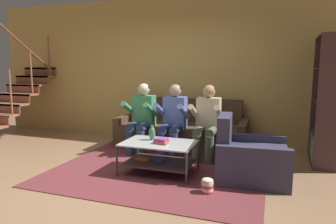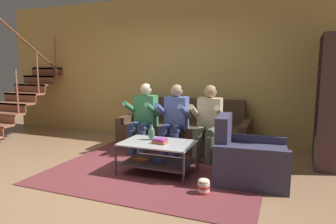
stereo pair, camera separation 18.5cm
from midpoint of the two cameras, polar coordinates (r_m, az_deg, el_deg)
The scene contains 14 objects.
ground at distance 4.24m, azimuth -9.39°, elevation -12.14°, with size 16.80×16.80×0.00m, color #A17957.
back_partition at distance 6.20m, azimuth 2.20°, elevation 8.12°, with size 8.40×0.12×2.90m, color tan.
staircase_run at distance 7.34m, azimuth -25.00°, elevation 3.54°, with size 0.92×2.54×2.59m.
couch at distance 5.64m, azimuth 4.17°, elevation -3.81°, with size 2.37×0.96×0.89m.
person_seated_left at distance 5.26m, azimuth -3.72°, elevation -0.57°, with size 0.50×0.58×1.21m.
person_seated_middle at distance 5.04m, azimuth 2.27°, elevation -0.99°, with size 0.50×0.58×1.20m.
person_seated_right at distance 4.88m, azimuth 8.74°, elevation -1.38°, with size 0.50×0.58×1.21m.
coffee_table at distance 4.26m, azimuth -0.75°, elevation -7.72°, with size 1.01×0.68×0.45m.
area_rug at distance 4.90m, azimuth 1.56°, elevation -9.11°, with size 3.00×3.42×0.01m.
vase at distance 4.34m, azimuth -1.95°, elevation -4.00°, with size 0.10×0.10×0.22m.
book_stack at distance 4.14m, azimuth -0.26°, elevation -5.56°, with size 0.21×0.17×0.07m.
bookshelf at distance 5.23m, azimuth 29.56°, elevation -1.29°, with size 0.39×0.97×1.96m.
armchair at distance 4.15m, azimuth 16.29°, elevation -8.78°, with size 0.97×0.91×0.86m.
popcorn_tub at distance 3.68m, azimuth 8.29°, elevation -13.84°, with size 0.14×0.14×0.19m.
Camera 2 is at (2.17, -3.35, 1.48)m, focal length 32.00 mm.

